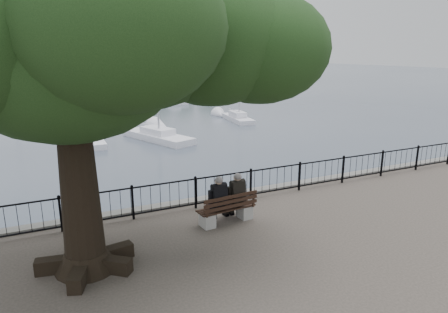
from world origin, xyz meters
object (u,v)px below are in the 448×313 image
tree (102,30)px  bench (227,212)px  person_right (235,198)px  person_left (217,202)px  lion_monument (91,78)px

tree → bench: bearing=13.4°
person_right → tree: bearing=-165.8°
person_left → tree: tree is taller
tree → lion_monument: tree is taller
person_right → person_left: bearing=-174.6°
bench → tree: size_ratio=0.18×
person_left → tree: bearing=-164.0°
bench → tree: 6.02m
person_right → lion_monument: bearing=87.3°
person_left → person_right: bearing=5.4°
bench → person_left: (-0.30, 0.07, 0.35)m
bench → person_left: person_left is taller
bench → lion_monument: bearing=87.0°
tree → lion_monument: size_ratio=1.11×
person_left → tree: 5.57m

